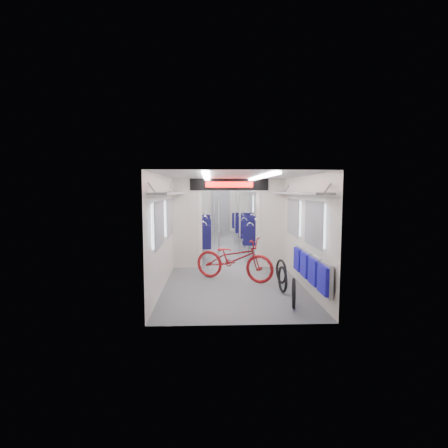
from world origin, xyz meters
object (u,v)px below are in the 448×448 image
Objects in this scene: flip_bench at (310,268)px; seat_bay_far_right at (245,225)px; bicycle at (234,259)px; bike_hoop_a at (294,295)px; bike_hoop_b at (282,281)px; seat_bay_near_right at (254,236)px; stanchion_near_right at (240,221)px; stanchion_far_left at (215,214)px; stanchion_near_left at (219,221)px; seat_bay_far_left at (200,227)px; stanchion_far_right at (235,214)px; seat_bay_near_left at (196,237)px; bike_hoop_c at (281,272)px.

flip_bench is 0.99× the size of seat_bay_far_right.
bike_hoop_a is (0.89, -1.91, -0.25)m from bicycle.
bike_hoop_b is 0.27× the size of seat_bay_near_right.
stanchion_near_right is 2.95m from stanchion_far_left.
bicycle is 1.93m from flip_bench.
seat_bay_far_right reaches higher than bicycle.
seat_bay_near_right is 0.89× the size of seat_bay_far_right.
flip_bench is 0.92× the size of stanchion_near_left.
flip_bench is 3.73m from stanchion_near_left.
stanchion_near_right is at bearing 22.54° from stanchion_near_left.
stanchion_near_right is at bearing 100.52° from bike_hoop_b.
stanchion_far_right reaches higher than seat_bay_far_left.
seat_bay_far_right is (-0.42, 8.22, -0.03)m from flip_bench.
stanchion_far_left reaches higher than seat_bay_near_right.
seat_bay_near_left is 4.09m from seat_bay_far_right.
seat_bay_near_right is at bearing -48.31° from stanchion_far_left.
stanchion_far_right is at bearing 56.01° from seat_bay_near_left.
bike_hoop_c is at bearing -83.55° from stanchion_far_right.
stanchion_far_right is (1.35, 2.01, 0.59)m from seat_bay_near_left.
seat_bay_far_right is 4.73m from stanchion_near_right.
stanchion_near_right is 1.00× the size of stanchion_far_left.
stanchion_far_left is (-1.27, 1.43, 0.63)m from seat_bay_near_right.
flip_bench is at bearing -75.27° from stanchion_far_left.
seat_bay_near_left reaches higher than bike_hoop_b.
stanchion_far_left reaches higher than bike_hoop_a.
flip_bench is 5.12m from seat_bay_near_left.
bike_hoop_c is (0.11, 0.67, 0.00)m from bike_hoop_b.
seat_bay_far_right is at bearing 76.43° from stanchion_near_left.
bike_hoop_a is (-0.42, -0.49, -0.34)m from flip_bench.
bike_hoop_c reaches higher than bike_hoop_a.
flip_bench is 4.08× the size of bike_hoop_a.
stanchion_far_right reaches higher than bike_hoop_a.
seat_bay_far_right is (1.87, 3.64, -0.01)m from seat_bay_near_left.
stanchion_far_left is at bearing 104.73° from flip_bench.
seat_bay_near_right is (-0.42, 5.01, -0.06)m from flip_bench.
stanchion_far_left is at bearing 101.92° from bike_hoop_b.
seat_bay_far_left reaches higher than bicycle.
seat_bay_near_right is (-0.11, 3.91, 0.28)m from bike_hoop_c.
seat_bay_far_left is 1.89m from seat_bay_far_right.
seat_bay_near_right reaches higher than bike_hoop_b.
seat_bay_far_left reaches higher than bike_hoop_a.
bicycle is 5.08m from stanchion_far_left.
bike_hoop_a is 0.99× the size of bike_hoop_c.
stanchion_far_left reaches higher than seat_bay_far_left.
stanchion_far_right is at bearing 22.24° from bicycle.
seat_bay_near_left is 1.55m from stanchion_near_left.
flip_bench is 1.19m from bike_hoop_c.
bike_hoop_a is at bearing -77.51° from seat_bay_far_left.
flip_bench is at bearing -74.25° from stanchion_near_right.
bike_hoop_c is at bearing -60.46° from seat_bay_near_left.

